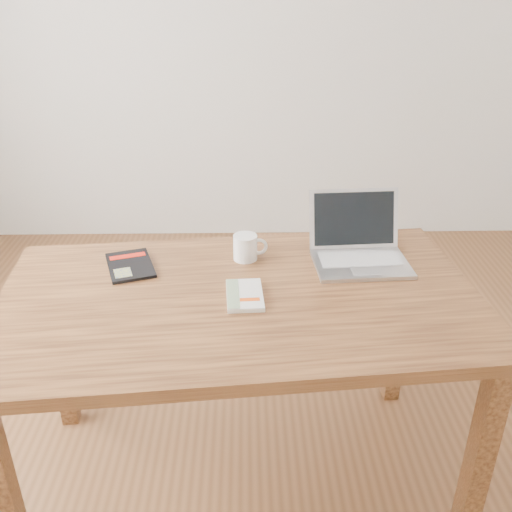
{
  "coord_description": "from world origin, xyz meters",
  "views": [
    {
      "loc": [
        -0.08,
        -1.55,
        1.63
      ],
      "look_at": [
        -0.05,
        -0.02,
        0.85
      ],
      "focal_mm": 40.0,
      "sensor_mm": 36.0,
      "label": 1
    }
  ],
  "objects_px": {
    "white_guidebook": "(245,295)",
    "desk": "(240,320)",
    "black_guidebook": "(130,265)",
    "coffee_mug": "(246,247)",
    "laptop": "(358,247)"
  },
  "relations": [
    {
      "from": "white_guidebook",
      "to": "desk",
      "type": "bearing_deg",
      "value": 131.39
    },
    {
      "from": "black_guidebook",
      "to": "coffee_mug",
      "type": "xyz_separation_m",
      "value": [
        0.38,
        0.05,
        0.04
      ]
    },
    {
      "from": "white_guidebook",
      "to": "black_guidebook",
      "type": "distance_m",
      "value": 0.43
    },
    {
      "from": "black_guidebook",
      "to": "laptop",
      "type": "relative_size",
      "value": 0.75
    },
    {
      "from": "white_guidebook",
      "to": "black_guidebook",
      "type": "xyz_separation_m",
      "value": [
        -0.38,
        0.2,
        -0.0
      ]
    },
    {
      "from": "white_guidebook",
      "to": "black_guidebook",
      "type": "relative_size",
      "value": 0.75
    },
    {
      "from": "desk",
      "to": "laptop",
      "type": "height_order",
      "value": "laptop"
    },
    {
      "from": "coffee_mug",
      "to": "white_guidebook",
      "type": "bearing_deg",
      "value": -96.89
    },
    {
      "from": "desk",
      "to": "black_guidebook",
      "type": "height_order",
      "value": "black_guidebook"
    },
    {
      "from": "black_guidebook",
      "to": "coffee_mug",
      "type": "height_order",
      "value": "coffee_mug"
    },
    {
      "from": "black_guidebook",
      "to": "laptop",
      "type": "xyz_separation_m",
      "value": [
        0.76,
        0.04,
        0.04
      ]
    },
    {
      "from": "desk",
      "to": "coffee_mug",
      "type": "xyz_separation_m",
      "value": [
        0.02,
        0.24,
        0.13
      ]
    },
    {
      "from": "black_guidebook",
      "to": "laptop",
      "type": "height_order",
      "value": "laptop"
    },
    {
      "from": "desk",
      "to": "white_guidebook",
      "type": "distance_m",
      "value": 0.1
    },
    {
      "from": "desk",
      "to": "laptop",
      "type": "relative_size",
      "value": 4.67
    }
  ]
}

